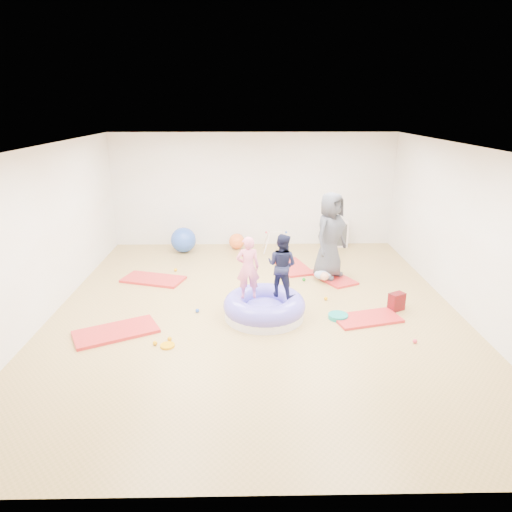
{
  "coord_description": "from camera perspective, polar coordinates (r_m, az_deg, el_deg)",
  "views": [
    {
      "loc": [
        -0.14,
        -7.28,
        3.42
      ],
      "look_at": [
        0.0,
        0.3,
        0.9
      ],
      "focal_mm": 32.0,
      "sensor_mm": 36.0,
      "label": 1
    }
  ],
  "objects": [
    {
      "name": "yellow_toy",
      "position": [
        7.03,
        -11.01,
        -10.95
      ],
      "size": [
        0.22,
        0.22,
        0.03
      ],
      "primitive_type": "cylinder",
      "color": "#EEA105",
      "rests_on": "ground"
    },
    {
      "name": "child_pink",
      "position": [
        7.46,
        -1.02,
        -1.1
      ],
      "size": [
        0.41,
        0.3,
        1.06
      ],
      "primitive_type": "imported",
      "rotation": [
        0.0,
        0.0,
        3.25
      ],
      "color": "pink",
      "rests_on": "inflatable_cushion"
    },
    {
      "name": "infant_play_gym",
      "position": [
        11.11,
        2.53,
        2.22
      ],
      "size": [
        0.65,
        0.62,
        0.5
      ],
      "rotation": [
        0.0,
        0.0,
        0.29
      ],
      "color": "silver",
      "rests_on": "ground"
    },
    {
      "name": "exercise_ball_blue",
      "position": [
        11.2,
        -9.06,
        1.99
      ],
      "size": [
        0.61,
        0.61,
        0.61
      ],
      "primitive_type": "sphere",
      "color": "blue",
      "rests_on": "ground"
    },
    {
      "name": "inflatable_cushion",
      "position": [
        7.74,
        1.05,
        -6.44
      ],
      "size": [
        1.39,
        1.39,
        0.44
      ],
      "rotation": [
        0.0,
        0.0,
        0.03
      ],
      "color": "white",
      "rests_on": "ground"
    },
    {
      "name": "gym_mat_mid_left",
      "position": [
        9.58,
        -12.72,
        -2.86
      ],
      "size": [
        1.35,
        0.95,
        0.05
      ],
      "primitive_type": "cube",
      "rotation": [
        0.0,
        0.0,
        -0.3
      ],
      "color": "red",
      "rests_on": "ground"
    },
    {
      "name": "cube_shelf",
      "position": [
        11.71,
        9.8,
        2.76
      ],
      "size": [
        0.64,
        0.32,
        0.64
      ],
      "color": "silver",
      "rests_on": "ground"
    },
    {
      "name": "gym_mat_front_left",
      "position": [
        7.6,
        -17.11,
        -9.04
      ],
      "size": [
        1.41,
        1.14,
        0.05
      ],
      "primitive_type": "cube",
      "rotation": [
        0.0,
        0.0,
        0.48
      ],
      "color": "red",
      "rests_on": "ground"
    },
    {
      "name": "gym_mat_right",
      "position": [
        7.92,
        13.73,
        -7.6
      ],
      "size": [
        1.19,
        0.8,
        0.05
      ],
      "primitive_type": "cube",
      "rotation": [
        0.0,
        0.0,
        0.26
      ],
      "color": "red",
      "rests_on": "ground"
    },
    {
      "name": "balance_disc",
      "position": [
        7.86,
        10.22,
        -7.44
      ],
      "size": [
        0.33,
        0.33,
        0.07
      ],
      "primitive_type": "cylinder",
      "color": "#128E82",
      "rests_on": "ground"
    },
    {
      "name": "backpack",
      "position": [
        8.36,
        17.16,
        -5.47
      ],
      "size": [
        0.32,
        0.28,
        0.31
      ],
      "primitive_type": "cube",
      "rotation": [
        0.0,
        0.0,
        0.5
      ],
      "color": "#910009",
      "rests_on": "ground"
    },
    {
      "name": "exercise_ball_orange",
      "position": [
        11.36,
        -2.42,
        1.86
      ],
      "size": [
        0.39,
        0.39,
        0.39
      ],
      "primitive_type": "sphere",
      "color": "orange",
      "rests_on": "ground"
    },
    {
      "name": "gym_mat_rear_right",
      "position": [
        9.59,
        9.5,
        -2.65
      ],
      "size": [
        0.97,
        1.21,
        0.05
      ],
      "primitive_type": "cube",
      "rotation": [
        0.0,
        0.0,
        2.03
      ],
      "color": "red",
      "rests_on": "ground"
    },
    {
      "name": "child_navy",
      "position": [
        7.56,
        3.26,
        -0.8
      ],
      "size": [
        0.66,
        0.62,
        1.08
      ],
      "primitive_type": "imported",
      "rotation": [
        0.0,
        0.0,
        2.62
      ],
      "color": "black",
      "rests_on": "inflatable_cushion"
    },
    {
      "name": "adult_caregiver",
      "position": [
        9.31,
        9.26,
        2.56
      ],
      "size": [
        0.99,
        1.0,
        1.75
      ],
      "primitive_type": "imported",
      "rotation": [
        0.0,
        0.0,
        0.81
      ],
      "color": "#3E4048",
      "rests_on": "gym_mat_rear_right"
    },
    {
      "name": "infant",
      "position": [
        9.32,
        8.42,
        -2.34
      ],
      "size": [
        0.36,
        0.37,
        0.21
      ],
      "color": "#A3B2D6",
      "rests_on": "gym_mat_rear_right"
    },
    {
      "name": "room",
      "position": [
        7.56,
        0.04,
        2.88
      ],
      "size": [
        7.01,
        8.01,
        2.81
      ],
      "color": "tan",
      "rests_on": "ground"
    },
    {
      "name": "ball_pit_balls",
      "position": [
        8.12,
        -0.34,
        -6.26
      ],
      "size": [
        4.15,
        3.27,
        0.07
      ],
      "color": "#EEA105",
      "rests_on": "ground"
    },
    {
      "name": "gym_mat_center_back",
      "position": [
        10.09,
        4.63,
        -1.35
      ],
      "size": [
        0.87,
        1.26,
        0.05
      ],
      "primitive_type": "cube",
      "rotation": [
        0.0,
        0.0,
        1.86
      ],
      "color": "red",
      "rests_on": "ground"
    }
  ]
}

